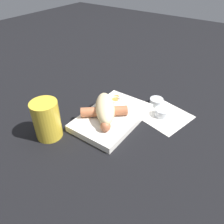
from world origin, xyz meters
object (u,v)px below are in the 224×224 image
food_tray (112,117)px  condiment_cup_near (162,113)px  condiment_cup_far (156,102)px  drink_glass (47,120)px  sausage (104,111)px  bread_roll (105,108)px

food_tray → condiment_cup_near: (0.12, -0.13, 0.00)m
condiment_cup_far → drink_glass: 0.39m
sausage → condiment_cup_far: bearing=-28.6°
condiment_cup_far → condiment_cup_near: bearing=-137.4°
food_tray → bread_roll: bread_roll is taller
condiment_cup_near → food_tray: bearing=132.6°
food_tray → condiment_cup_far: size_ratio=5.44×
bread_roll → sausage: size_ratio=1.11×
sausage → condiment_cup_far: sausage is taller
food_tray → bread_roll: (-0.02, 0.02, 0.04)m
condiment_cup_far → food_tray: bearing=153.5°
food_tray → condiment_cup_near: 0.17m
condiment_cup_far → bread_roll: bearing=151.3°
food_tray → bread_roll: bearing=133.3°
food_tray → condiment_cup_near: bearing=-47.4°
food_tray → condiment_cup_near: size_ratio=5.44×
bread_roll → condiment_cup_far: 0.21m
bread_roll → condiment_cup_near: size_ratio=3.36×
condiment_cup_near → drink_glass: size_ratio=0.40×
food_tray → bread_roll: size_ratio=1.62×
sausage → drink_glass: bearing=148.7°
sausage → drink_glass: (-0.15, 0.09, 0.02)m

